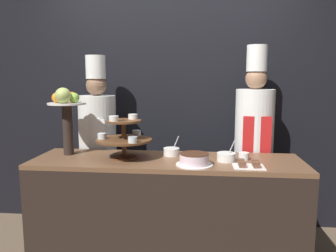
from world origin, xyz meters
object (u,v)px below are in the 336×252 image
object	(u,v)px
cup_white	(244,156)
serving_bowl_far	(172,152)
tiered_stand	(124,136)
chef_left	(98,137)
fruit_pedestal	(67,110)
cake_round	(194,160)
cake_square_tray	(249,165)
serving_bowl_near	(226,157)
chef_center_left	(254,136)

from	to	relation	value
cup_white	serving_bowl_far	distance (m)	0.58
tiered_stand	chef_left	world-z (taller)	chef_left
fruit_pedestal	cake_round	distance (m)	1.12
cup_white	cake_round	bearing A→B (deg)	-152.30
cake_square_tray	serving_bowl_far	world-z (taller)	serving_bowl_far
fruit_pedestal	chef_left	size ratio (longest dim) A/B	0.32
fruit_pedestal	cake_round	size ratio (longest dim) A/B	2.06
tiered_stand	serving_bowl_near	world-z (taller)	tiered_stand
cake_square_tray	chef_center_left	world-z (taller)	chef_center_left
chef_center_left	cup_white	bearing A→B (deg)	-107.50
fruit_pedestal	cup_white	size ratio (longest dim) A/B	7.02
fruit_pedestal	chef_center_left	distance (m)	1.66
serving_bowl_far	chef_center_left	bearing A→B (deg)	27.18
cup_white	chef_center_left	bearing A→B (deg)	72.50
chef_left	fruit_pedestal	bearing A→B (deg)	-103.91
cup_white	chef_left	bearing A→B (deg)	160.76
cake_square_tray	chef_center_left	distance (m)	0.70
tiered_stand	cake_round	xyz separation A→B (m)	(0.56, -0.14, -0.14)
cake_round	serving_bowl_near	world-z (taller)	serving_bowl_near
cup_white	chef_center_left	size ratio (longest dim) A/B	0.04
cake_round	serving_bowl_far	size ratio (longest dim) A/B	1.67
cake_round	chef_center_left	bearing A→B (deg)	51.46
serving_bowl_near	chef_left	xyz separation A→B (m)	(-1.18, 0.52, 0.04)
serving_bowl_far	cup_white	bearing A→B (deg)	-8.93
cake_round	cup_white	bearing A→B (deg)	27.70
cake_round	chef_left	bearing A→B (deg)	144.86
chef_left	chef_center_left	size ratio (longest dim) A/B	0.96
tiered_stand	fruit_pedestal	world-z (taller)	fruit_pedestal
serving_bowl_far	tiered_stand	bearing A→B (deg)	-157.88
tiered_stand	chef_left	bearing A→B (deg)	126.41
cup_white	serving_bowl_near	size ratio (longest dim) A/B	0.48
cake_round	cup_white	xyz separation A→B (m)	(0.38, 0.20, -0.01)
serving_bowl_near	serving_bowl_far	bearing A→B (deg)	161.29
tiered_stand	chef_center_left	distance (m)	1.21
tiered_stand	serving_bowl_near	bearing A→B (deg)	-0.01
fruit_pedestal	serving_bowl_far	size ratio (longest dim) A/B	3.43
serving_bowl_near	chef_center_left	size ratio (longest dim) A/B	0.09
cup_white	serving_bowl_near	world-z (taller)	serving_bowl_near
fruit_pedestal	cake_square_tray	world-z (taller)	fruit_pedestal
serving_bowl_near	chef_center_left	distance (m)	0.60
tiered_stand	serving_bowl_near	distance (m)	0.81
tiered_stand	chef_left	xyz separation A→B (m)	(-0.38, 0.52, -0.11)
cup_white	chef_center_left	distance (m)	0.49
tiered_stand	cup_white	world-z (taller)	tiered_stand
chef_left	serving_bowl_far	bearing A→B (deg)	-26.45
serving_bowl_near	serving_bowl_far	xyz separation A→B (m)	(-0.44, 0.15, -0.00)
serving_bowl_near	chef_left	world-z (taller)	chef_left
tiered_stand	cup_white	xyz separation A→B (m)	(0.94, 0.06, -0.15)
tiered_stand	fruit_pedestal	bearing A→B (deg)	171.37
chef_left	cup_white	bearing A→B (deg)	-19.24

